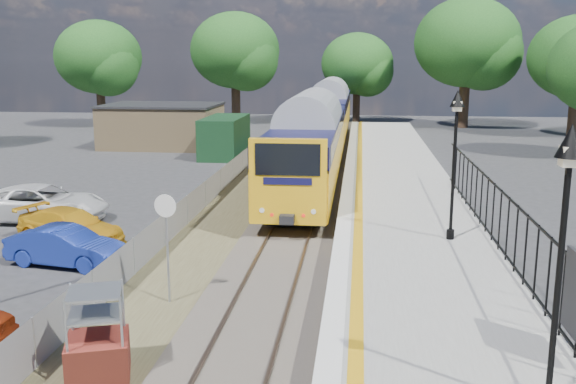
# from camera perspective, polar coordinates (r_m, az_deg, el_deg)

# --- Properties ---
(ground) EXTENTS (120.00, 120.00, 0.00)m
(ground) POSITION_cam_1_polar(r_m,az_deg,el_deg) (15.34, -3.37, -12.98)
(ground) COLOR #2D2D30
(ground) RESTS_ON ground
(track_bed) EXTENTS (5.90, 80.00, 0.29)m
(track_bed) POSITION_cam_1_polar(r_m,az_deg,el_deg) (24.40, -0.63, -3.22)
(track_bed) COLOR #473F38
(track_bed) RESTS_ON ground
(platform) EXTENTS (5.00, 70.00, 0.90)m
(platform) POSITION_cam_1_polar(r_m,az_deg,el_deg) (22.59, 10.71, -3.73)
(platform) COLOR gray
(platform) RESTS_ON ground
(platform_edge) EXTENTS (0.90, 70.00, 0.01)m
(platform_edge) POSITION_cam_1_polar(r_m,az_deg,el_deg) (22.41, 5.49, -2.50)
(platform_edge) COLOR silver
(platform_edge) RESTS_ON platform
(victorian_lamp_south) EXTENTS (0.44, 0.44, 4.60)m
(victorian_lamp_south) POSITION_cam_1_polar(r_m,az_deg,el_deg) (10.41, 23.44, -1.01)
(victorian_lamp_south) COLOR black
(victorian_lamp_south) RESTS_ON platform
(victorian_lamp_north) EXTENTS (0.44, 0.44, 4.60)m
(victorian_lamp_north) POSITION_cam_1_polar(r_m,az_deg,el_deg) (20.03, 14.69, 5.34)
(victorian_lamp_north) COLOR black
(victorian_lamp_north) RESTS_ON platform
(palisade_fence) EXTENTS (0.12, 26.00, 2.00)m
(palisade_fence) POSITION_cam_1_polar(r_m,az_deg,el_deg) (17.10, 20.17, -4.51)
(palisade_fence) COLOR black
(palisade_fence) RESTS_ON platform
(wire_fence) EXTENTS (0.06, 52.00, 1.20)m
(wire_fence) POSITION_cam_1_polar(r_m,az_deg,el_deg) (27.19, -7.84, -0.66)
(wire_fence) COLOR #999EA3
(wire_fence) RESTS_ON ground
(outbuilding) EXTENTS (10.80, 10.10, 3.12)m
(outbuilding) POSITION_cam_1_polar(r_m,az_deg,el_deg) (47.11, -10.11, 5.68)
(outbuilding) COLOR tan
(outbuilding) RESTS_ON ground
(tree_line) EXTENTS (56.80, 43.80, 11.88)m
(tree_line) POSITION_cam_1_polar(r_m,az_deg,el_deg) (55.72, 5.49, 11.98)
(tree_line) COLOR #332319
(tree_line) RESTS_ON ground
(train) EXTENTS (2.82, 40.83, 3.51)m
(train) POSITION_cam_1_polar(r_m,az_deg,el_deg) (42.19, 3.11, 6.27)
(train) COLOR gold
(train) RESTS_ON ground
(brick_plinth) EXTENTS (1.54, 1.54, 1.96)m
(brick_plinth) POSITION_cam_1_polar(r_m,az_deg,el_deg) (13.71, -16.61, -12.31)
(brick_plinth) COLOR maroon
(brick_plinth) RESTS_ON ground
(speed_sign) EXTENTS (0.60, 0.14, 3.00)m
(speed_sign) POSITION_cam_1_polar(r_m,az_deg,el_deg) (16.98, -10.76, -3.28)
(speed_sign) COLOR #999EA3
(speed_sign) RESTS_ON ground
(car_blue) EXTENTS (3.93, 1.95, 1.24)m
(car_blue) POSITION_cam_1_polar(r_m,az_deg,el_deg) (21.41, -19.17, -4.59)
(car_blue) COLOR navy
(car_blue) RESTS_ON ground
(car_yellow) EXTENTS (4.58, 3.24, 1.23)m
(car_yellow) POSITION_cam_1_polar(r_m,az_deg,el_deg) (23.78, -18.76, -2.96)
(car_yellow) COLOR gold
(car_yellow) RESTS_ON ground
(car_white) EXTENTS (5.28, 2.48, 1.46)m
(car_white) POSITION_cam_1_polar(r_m,az_deg,el_deg) (27.48, -21.08, -0.94)
(car_white) COLOR silver
(car_white) RESTS_ON ground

